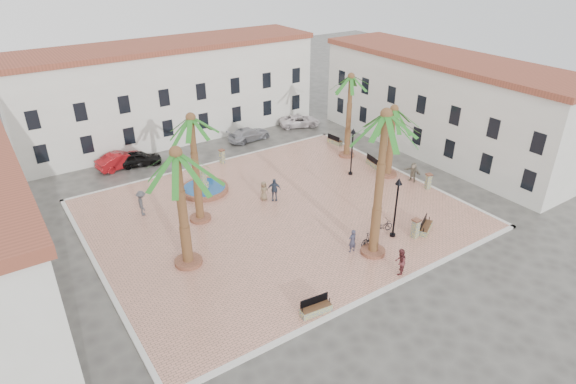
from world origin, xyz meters
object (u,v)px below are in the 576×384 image
palm_nw (192,130)px  bollard_se (415,228)px  bench_s (316,309)px  cyclist_a (352,241)px  litter_bin (415,230)px  lamppost_e (352,144)px  cyclist_b (400,262)px  car_white (300,121)px  palm_sw (177,167)px  car_black (139,158)px  fountain (204,188)px  bench_se (426,228)px  car_red (121,160)px  bollard_e (428,181)px  bicycle_b (370,238)px  lamppost_s (397,198)px  bicycle_a (382,227)px  bench_e (374,163)px  pedestrian_fountain_a (264,191)px  bollard_n (222,156)px  pedestrian_east (413,172)px  palm_ne (351,85)px  car_silver (249,134)px  pedestrian_north (142,203)px  palm_e (393,118)px  pedestrian_fountain_b (274,190)px  bench_ne (335,141)px

palm_nw → bollard_se: bearing=-42.9°
bench_s → cyclist_a: (5.47, 3.38, 0.55)m
bench_s → litter_bin: size_ratio=2.76×
lamppost_e → cyclist_b: (-6.74, -12.44, -2.00)m
palm_nw → car_white: 22.61m
palm_sw → car_black: size_ratio=2.04×
fountain → bench_se: (10.29, -14.18, -0.00)m
fountain → car_red: (-4.05, 8.72, 0.31)m
palm_sw → cyclist_b: bearing=-38.5°
bollard_e → bicycle_b: bollard_e is taller
lamppost_s → bicycle_a: 2.68m
palm_sw → bench_e: palm_sw is taller
pedestrian_fountain_a → litter_bin: bearing=-67.3°
bollard_n → cyclist_b: cyclist_b is taller
pedestrian_east → cyclist_a: bearing=-74.6°
palm_ne → car_silver: size_ratio=1.73×
palm_sw → car_silver: bearing=50.0°
litter_bin → pedestrian_north: 19.73m
fountain → bench_e: fountain is taller
palm_sw → bench_s: size_ratio=4.27×
palm_e → pedestrian_fountain_a: palm_e is taller
bicycle_a → bicycle_b: size_ratio=0.99×
bench_e → cyclist_a: cyclist_a is taller
bench_se → bollard_se: bearing=157.4°
palm_e → pedestrian_north: bearing=165.4°
bicycle_a → car_silver: bearing=2.8°
lamppost_e → bollard_se: (-2.91, -10.14, -2.13)m
palm_e → bench_e: 5.33m
lamppost_s → bicycle_a: bearing=110.3°
palm_ne → lamppost_e: size_ratio=1.86×
bollard_n → cyclist_a: (0.59, -17.40, 0.14)m
palm_ne → pedestrian_fountain_b: size_ratio=4.28×
palm_e → car_red: size_ratio=1.44×
lamppost_s → lamppost_e: (4.03, 9.18, -0.14)m
pedestrian_east → car_black: bearing=-141.7°
bench_e → palm_sw: bearing=111.9°
palm_nw → car_white: (17.68, 12.53, -6.46)m
bench_e → lamppost_e: (-2.86, -0.14, 2.59)m
bench_se → bollard_n: (-6.53, 18.36, 0.41)m
fountain → pedestrian_north: size_ratio=1.97×
bench_e → pedestrian_fountain_b: (-10.91, -0.41, 0.65)m
lamppost_e → bench_e: bearing=2.7°
bench_se → car_white: car_white is taller
palm_nw → litter_bin: palm_nw is taller
pedestrian_fountain_b → pedestrian_east: 12.08m
bench_e → bollard_n: size_ratio=1.45×
pedestrian_fountain_a → car_black: size_ratio=0.40×
bench_ne → palm_sw: bearing=112.1°
car_red → palm_nw: bearing=178.2°
bench_s → bollard_se: bollard_se is taller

